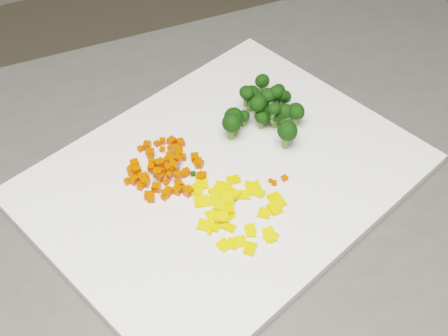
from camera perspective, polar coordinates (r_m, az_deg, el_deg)
name	(u,v)px	position (r m, az deg, el deg)	size (l,w,h in m)	color
cutting_board	(224,177)	(0.78, 0.00, -0.80)	(0.46, 0.36, 0.01)	white
carrot_pile	(163,163)	(0.78, -5.57, 0.47)	(0.10, 0.10, 0.03)	#D53702
pepper_pile	(232,207)	(0.73, 0.77, -3.61)	(0.12, 0.12, 0.02)	yellow
broccoli_pile	(263,104)	(0.83, 3.59, 5.91)	(0.12, 0.12, 0.06)	black
carrot_cube_0	(201,177)	(0.77, -2.11, -0.83)	(0.01, 0.01, 0.01)	#D53702
carrot_cube_1	(159,163)	(0.78, -5.96, 0.42)	(0.01, 0.01, 0.01)	#D53702
carrot_cube_2	(168,168)	(0.77, -5.11, -0.01)	(0.01, 0.01, 0.01)	#D53702
carrot_cube_3	(134,168)	(0.79, -8.27, 0.04)	(0.01, 0.01, 0.01)	#D53702
carrot_cube_4	(168,191)	(0.76, -5.12, -2.12)	(0.01, 0.01, 0.01)	#D53702
carrot_cube_5	(170,156)	(0.80, -4.92, 1.08)	(0.01, 0.01, 0.01)	#D53702
carrot_cube_6	(150,152)	(0.80, -6.81, 1.43)	(0.01, 0.01, 0.01)	#D53702
carrot_cube_7	(198,165)	(0.78, -2.36, 0.26)	(0.01, 0.01, 0.01)	#D53702
carrot_cube_8	(131,174)	(0.78, -8.49, -0.52)	(0.01, 0.01, 0.01)	#D53702
carrot_cube_9	(169,156)	(0.80, -5.04, 1.14)	(0.01, 0.01, 0.01)	#D53702
carrot_cube_10	(173,163)	(0.78, -4.69, 0.44)	(0.01, 0.01, 0.01)	#D53702
carrot_cube_11	(148,196)	(0.75, -6.96, -2.52)	(0.01, 0.01, 0.01)	#D53702
carrot_cube_12	(198,162)	(0.79, -2.36, 0.53)	(0.01, 0.01, 0.01)	#D53702
carrot_cube_13	(133,180)	(0.77, -8.28, -1.11)	(0.01, 0.01, 0.01)	#D53702
carrot_cube_14	(158,173)	(0.77, -6.09, -0.43)	(0.01, 0.01, 0.01)	#D53702
carrot_cube_15	(165,194)	(0.75, -5.42, -2.39)	(0.01, 0.01, 0.01)	#D53702
carrot_cube_16	(145,182)	(0.77, -7.20, -1.32)	(0.01, 0.01, 0.01)	#D53702
carrot_cube_17	(172,168)	(0.78, -4.82, -0.02)	(0.01, 0.01, 0.01)	#D53702
carrot_cube_18	(168,159)	(0.79, -5.15, 0.81)	(0.01, 0.01, 0.01)	#D53702
carrot_cube_19	(182,175)	(0.77, -3.83, -0.60)	(0.01, 0.01, 0.01)	#D53702
carrot_cube_20	(151,153)	(0.80, -6.72, 1.35)	(0.01, 0.01, 0.01)	#D53702
carrot_cube_21	(157,167)	(0.79, -6.12, 0.07)	(0.01, 0.01, 0.01)	#D53702
carrot_cube_22	(172,141)	(0.81, -4.80, 2.46)	(0.01, 0.01, 0.01)	#D53702
carrot_cube_23	(173,161)	(0.79, -4.73, 0.68)	(0.01, 0.01, 0.01)	#D53702
carrot_cube_24	(200,177)	(0.77, -2.18, -0.81)	(0.01, 0.01, 0.01)	#D53702
carrot_cube_25	(141,176)	(0.78, -7.63, -0.69)	(0.01, 0.01, 0.01)	#D53702
carrot_cube_26	(178,159)	(0.78, -4.24, 0.86)	(0.01, 0.01, 0.01)	#D53702
carrot_cube_27	(166,169)	(0.78, -5.31, -0.11)	(0.01, 0.01, 0.01)	#D53702
carrot_cube_28	(186,172)	(0.78, -3.46, -0.33)	(0.01, 0.01, 0.01)	#D53702
carrot_cube_29	(140,186)	(0.77, -7.69, -1.66)	(0.01, 0.01, 0.01)	#D53702
carrot_cube_30	(167,168)	(0.78, -5.26, -0.03)	(0.01, 0.01, 0.01)	#D53702
carrot_cube_31	(162,149)	(0.81, -5.66, 1.71)	(0.01, 0.01, 0.01)	#D53702
carrot_cube_32	(162,141)	(0.82, -5.65, 2.46)	(0.01, 0.01, 0.01)	#D53702
carrot_cube_33	(195,158)	(0.79, -2.69, 0.96)	(0.01, 0.01, 0.01)	#D53702
carrot_cube_34	(140,149)	(0.81, -7.65, 1.76)	(0.01, 0.01, 0.01)	#D53702
carrot_cube_35	(140,187)	(0.77, -7.65, -1.76)	(0.01, 0.01, 0.01)	#D53702
carrot_cube_36	(174,166)	(0.77, -4.61, 0.17)	(0.01, 0.01, 0.01)	#D53702
carrot_cube_37	(183,187)	(0.76, -3.77, -1.76)	(0.01, 0.01, 0.01)	#D53702
carrot_cube_38	(147,145)	(0.81, -7.05, 2.08)	(0.01, 0.01, 0.01)	#D53702
carrot_cube_39	(127,181)	(0.77, -8.85, -1.23)	(0.01, 0.01, 0.01)	#D53702
carrot_cube_40	(164,197)	(0.75, -5.47, -2.66)	(0.01, 0.01, 0.01)	#D53702
carrot_cube_41	(145,177)	(0.78, -7.26, -0.81)	(0.01, 0.01, 0.01)	#D53702
carrot_cube_42	(164,165)	(0.78, -5.52, 0.28)	(0.01, 0.01, 0.01)	#D53702
carrot_cube_43	(157,144)	(0.82, -6.14, 2.22)	(0.01, 0.01, 0.01)	#D53702
carrot_cube_44	(178,184)	(0.76, -4.19, -1.48)	(0.01, 0.01, 0.01)	#D53702
carrot_cube_45	(200,164)	(0.78, -2.25, 0.38)	(0.01, 0.01, 0.01)	#D53702
carrot_cube_46	(179,150)	(0.80, -4.17, 1.64)	(0.01, 0.01, 0.01)	#D53702
carrot_cube_47	(181,143)	(0.81, -4.00, 2.33)	(0.01, 0.01, 0.01)	#D53702
carrot_cube_48	(179,154)	(0.80, -4.14, 1.32)	(0.01, 0.01, 0.01)	#D53702
carrot_cube_49	(177,190)	(0.76, -4.28, -2.03)	(0.01, 0.01, 0.01)	#D53702
carrot_cube_50	(155,165)	(0.79, -6.35, 0.30)	(0.01, 0.01, 0.01)	#D53702
carrot_cube_51	(160,176)	(0.77, -5.83, -0.77)	(0.01, 0.01, 0.01)	#D53702
carrot_cube_52	(186,173)	(0.78, -3.49, -0.50)	(0.01, 0.01, 0.01)	#D53702
carrot_cube_53	(203,176)	(0.77, -1.95, -0.72)	(0.01, 0.01, 0.01)	#D53702
carrot_cube_54	(169,175)	(0.76, -5.04, -0.66)	(0.01, 0.01, 0.01)	#D53702
carrot_cube_55	(161,171)	(0.78, -5.81, -0.28)	(0.01, 0.01, 0.01)	#D53702
carrot_cube_56	(132,169)	(0.79, -8.45, -0.11)	(0.01, 0.01, 0.01)	#D53702
carrot_cube_57	(151,198)	(0.75, -6.68, -2.76)	(0.01, 0.01, 0.01)	#D53702
carrot_cube_58	(137,170)	(0.78, -7.99, -0.19)	(0.01, 0.01, 0.01)	#D53702
carrot_cube_59	(151,167)	(0.78, -6.68, 0.06)	(0.01, 0.01, 0.01)	#D53702
carrot_cube_60	(176,149)	(0.80, -4.42, 1.70)	(0.01, 0.01, 0.01)	#D53702
carrot_cube_61	(178,175)	(0.77, -4.26, -0.62)	(0.01, 0.01, 0.01)	#D53702
carrot_cube_62	(171,148)	(0.81, -4.91, 1.84)	(0.01, 0.01, 0.01)	#D53702
carrot_cube_63	(150,197)	(0.75, -6.75, -2.62)	(0.01, 0.01, 0.01)	#D53702
carrot_cube_64	(183,157)	(0.79, -3.74, 0.98)	(0.01, 0.01, 0.01)	#D53702
carrot_cube_65	(165,168)	(0.78, -5.41, -0.01)	(0.01, 0.01, 0.01)	#D53702
carrot_cube_66	(159,170)	(0.78, -5.99, -0.18)	(0.01, 0.01, 0.01)	#D53702
carrot_cube_67	(156,188)	(0.76, -6.21, -1.79)	(0.01, 0.01, 0.01)	#D53702
carrot_cube_68	(188,191)	(0.75, -3.31, -2.15)	(0.01, 0.01, 0.01)	#D53702
carrot_cube_69	(152,163)	(0.78, -6.63, 0.50)	(0.01, 0.01, 0.01)	#D53702
carrot_cube_70	(171,169)	(0.77, -4.84, -0.09)	(0.01, 0.01, 0.01)	#D53702
carrot_cube_71	(197,165)	(0.78, -2.46, 0.31)	(0.01, 0.01, 0.01)	#D53702
carrot_cube_72	(142,179)	(0.77, -7.52, -0.98)	(0.01, 0.01, 0.01)	#D53702
carrot_cube_73	(135,164)	(0.79, -8.18, 0.37)	(0.01, 0.01, 0.01)	#D53702
carrot_cube_74	(162,162)	(0.78, -5.72, 0.53)	(0.01, 0.01, 0.01)	#D53702
pepper_chunk_0	(205,226)	(0.72, -1.73, -5.28)	(0.01, 0.02, 0.00)	yellow
pepper_chunk_1	(233,180)	(0.77, 0.86, -1.08)	(0.01, 0.02, 0.00)	yellow
pepper_chunk_2	(223,203)	(0.74, -0.10, -3.21)	(0.01, 0.01, 0.00)	yellow
pepper_chunk_3	(232,244)	(0.71, 0.77, -6.93)	(0.01, 0.01, 0.00)	yellow
pepper_chunk_4	(212,215)	(0.73, -1.14, -4.31)	(0.01, 0.01, 0.00)	yellow
pepper_chunk_5	(244,195)	(0.75, 1.88, -2.48)	(0.01, 0.01, 0.00)	yellow
pepper_chunk_6	(240,242)	(0.71, 1.51, -6.75)	(0.01, 0.01, 0.00)	yellow
pepper_chunk_7	(275,209)	(0.74, 4.67, -3.73)	(0.01, 0.02, 0.00)	yellow
pepper_chunk_8	(271,237)	(0.72, 4.29, -6.27)	(0.02, 0.01, 0.00)	yellow
pepper_chunk_9	(218,218)	(0.73, -0.51, -4.61)	(0.01, 0.01, 0.00)	yellow
pepper_chunk_10	(227,199)	(0.74, 0.28, -2.84)	(0.02, 0.02, 0.00)	yellow
pepper_chunk_11	(275,199)	(0.75, 4.73, -2.81)	(0.02, 0.02, 0.00)	yellow
pepper_chunk_12	(278,203)	(0.75, 4.97, -3.18)	(0.02, 0.02, 0.00)	yellow
pepper_chunk_13	(264,213)	(0.74, 3.70, -4.15)	(0.01, 0.01, 0.00)	yellow
pepper_chunk_14	(257,193)	(0.76, 3.07, -2.28)	(0.02, 0.01, 0.00)	yellow
pepper_chunk_15	(201,201)	(0.75, -2.07, -3.08)	(0.02, 0.02, 0.00)	yellow
pepper_chunk_16	(202,200)	(0.75, -1.98, -2.99)	(0.01, 0.01, 0.00)	yellow
pepper_chunk_17	(215,202)	(0.75, -0.84, -3.09)	(0.02, 0.01, 0.00)	yellow
pepper_chunk_18	(232,192)	(0.75, 0.71, -2.24)	(0.02, 0.01, 0.00)	yellow
pepper_chunk_19	(196,190)	(0.76, -2.61, -2.07)	(0.02, 0.01, 0.00)	yellow
pepper_chunk_20	(219,205)	(0.74, -0.42, -3.40)	(0.01, 0.01, 0.00)	yellow
pepper_chunk_21	(226,201)	(0.74, 0.20, -3.01)	(0.02, 0.01, 0.00)	yellow
pepper_chunk_22	(224,245)	(0.71, 0.00, -7.05)	(0.01, 0.01, 0.00)	yellow
pepper_chunk_23	(251,231)	(0.72, 2.44, -5.76)	(0.02, 0.01, 0.00)	yellow
pepper_chunk_24	(269,235)	(0.72, 4.17, -6.14)	(0.02, 0.01, 0.00)	yellow
pepper_chunk_25	(202,183)	(0.77, -2.03, -1.33)	(0.02, 0.01, 0.00)	yellow
pepper_chunk_26	(228,209)	(0.73, 0.38, -3.73)	(0.01, 0.01, 0.00)	yellow
pepper_chunk_27	(193,189)	(0.76, -2.82, -1.97)	(0.02, 0.01, 0.00)	yellow
pepper_chunk_28	(229,215)	(0.73, 0.42, -4.36)	(0.01, 0.01, 0.00)	yellow
pepper_chunk_29	(250,249)	(0.70, 2.40, -7.38)	(0.01, 0.02, 0.00)	yellow
pepper_chunk_30	(215,227)	(0.72, -0.85, -5.41)	(0.01, 0.01, 0.00)	yellow
pepper_chunk_31	(227,200)	(0.74, 0.29, -2.99)	(0.01, 0.01, 0.00)	yellow
pepper_chunk_32	(216,192)	(0.76, -0.69, -2.25)	(0.01, 0.02, 0.00)	yellow
pepper_chunk_33	(221,216)	(0.73, -0.24, -4.45)	(0.01, 0.02, 0.00)	yellow
pepper_chunk_34	(229,227)	(0.72, 0.46, -5.43)	(0.02, 0.01, 0.00)	yellow
pepper_chunk_35	(222,187)	(0.76, -0.20, -1.71)	(0.02, 0.02, 0.00)	yellow
pepper_chunk_36	(253,186)	(0.76, 2.65, -1.68)	(0.02, 0.01, 0.00)	yellow
broccoli_floret_0	(262,86)	(0.88, 3.45, 7.53)	(0.03, 0.03, 0.03)	black
broccoli_floret_1	(295,116)	(0.83, 6.50, 4.76)	(0.03, 0.03, 0.03)	black
broccoli_floret_2	(233,121)	(0.82, 0.84, 4.33)	(0.04, 0.04, 0.03)	black
broccoli_floret_3	(257,107)	(0.83, 3.07, 5.56)	(0.03, 0.03, 0.03)	black
broccoli_floret_4	(246,97)	(0.84, 2.04, 6.51)	(0.03, 0.03, 0.03)	black
broccoli_floret_5	(284,116)	(0.83, 5.46, 4.72)	(0.03, 0.03, 0.04)	black
broccoli_floret_6	(235,125)	(0.82, 1.01, 3.98)	(0.03, 0.03, 0.03)	black
broccoli_floret_7	(276,98)	(0.84, 4.74, 6.42)	(0.03, 0.03, 0.04)	black
broccoli_floret_8	(243,119)	(0.83, 1.77, 4.49)	(0.02, 0.02, 0.02)	black
broccoli_floret_9	(261,120)	(0.83, 3.44, 4.38)	(0.03, 0.03, 0.03)	black
broccoli_floret_10	(275,117)	(0.83, 4.64, 4.68)	(0.03, 0.03, 0.03)	black
broccoli_floret_11	(284,101)	(0.86, 5.51, 6.11)	(0.02, 0.02, 0.03)	black
broccoli_floret_12	(286,136)	(0.80, 5.71, 2.96)	(0.04, 0.04, 0.04)	black
broccoli_floret_13	(250,99)	(0.85, 2.44, 6.31)	(0.03, 0.03, 0.04)	black
broccoli_floret_14	(267,101)	(0.83, 3.94, 6.18)	(0.03, 0.03, 0.03)	black
broccoli_floret_15	(278,95)	(0.84, 4.96, 6.70)	(0.02, 0.02, 0.03)	black
broccoli_floret_16	(260,103)	(0.85, 3.28, 5.92)	(0.03, 0.03, 0.03)	black
broccoli_floret_17	(273,113)	(0.81, 4.53, 4.99)	(0.02, 0.02, 0.03)	black
broccoli_floret_18	(280,100)	(0.84, 5.14, 6.24)	(0.02, 0.02, 0.03)	black
broccoli_floret_19	(231,128)	(0.81, 0.63, 3.71)	(0.03, 0.03, 0.04)	black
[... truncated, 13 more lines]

